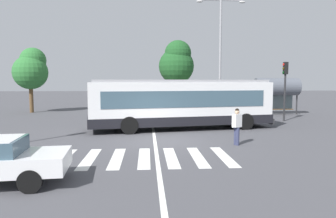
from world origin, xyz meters
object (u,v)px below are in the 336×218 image
object	(u,v)px
city_transit_bus	(181,104)
parked_car_champagne	(191,103)
traffic_light_far_corner	(285,81)
pedestrian_crossing_street	(237,124)
twin_arm_street_lamp	(220,45)
parked_car_silver	(165,103)
bus_stop_shelter	(277,87)
background_tree_left	(31,69)
background_tree_right	(177,63)
parked_car_red	(137,103)

from	to	relation	value
city_transit_bus	parked_car_champagne	distance (m)	12.21
traffic_light_far_corner	pedestrian_crossing_street	bearing A→B (deg)	-125.95
pedestrian_crossing_street	twin_arm_street_lamp	bearing A→B (deg)	79.93
traffic_light_far_corner	twin_arm_street_lamp	size ratio (longest dim) A/B	0.43
pedestrian_crossing_street	parked_car_silver	world-z (taller)	pedestrian_crossing_street
city_transit_bus	bus_stop_shelter	xyz separation A→B (m)	(9.44, 7.87, 0.83)
bus_stop_shelter	background_tree_left	xyz separation A→B (m)	(-22.45, 3.27, 1.70)
traffic_light_far_corner	background_tree_right	xyz separation A→B (m)	(-6.97, 11.15, 2.01)
bus_stop_shelter	background_tree_right	size ratio (longest dim) A/B	0.53
pedestrian_crossing_street	parked_car_champagne	xyz separation A→B (m)	(0.29, 17.02, -0.20)
background_tree_right	city_transit_bus	bearing A→B (deg)	-94.43
pedestrian_crossing_street	background_tree_right	xyz separation A→B (m)	(-0.92, 19.49, 3.99)
parked_car_champagne	bus_stop_shelter	size ratio (longest dim) A/B	1.16
pedestrian_crossing_street	bus_stop_shelter	xyz separation A→B (m)	(7.40, 12.93, 1.45)
bus_stop_shelter	background_tree_left	distance (m)	22.75
city_transit_bus	parked_car_red	distance (m)	12.46
city_transit_bus	bus_stop_shelter	distance (m)	12.32
background_tree_left	city_transit_bus	bearing A→B (deg)	-40.57
traffic_light_far_corner	bus_stop_shelter	bearing A→B (deg)	73.62
parked_car_champagne	twin_arm_street_lamp	bearing A→B (deg)	-55.96
parked_car_red	bus_stop_shelter	size ratio (longest dim) A/B	1.16
parked_car_champagne	pedestrian_crossing_street	bearing A→B (deg)	-90.97
parked_car_red	traffic_light_far_corner	distance (m)	14.37
traffic_light_far_corner	bus_stop_shelter	world-z (taller)	traffic_light_far_corner
city_transit_bus	parked_car_champagne	xyz separation A→B (m)	(2.33, 11.95, -0.82)
city_transit_bus	traffic_light_far_corner	size ratio (longest dim) A/B	2.66
background_tree_right	twin_arm_street_lamp	bearing A→B (deg)	-59.31
parked_car_red	background_tree_left	distance (m)	10.51
pedestrian_crossing_street	bus_stop_shelter	size ratio (longest dim) A/B	0.44
twin_arm_street_lamp	background_tree_left	world-z (taller)	twin_arm_street_lamp
parked_car_red	bus_stop_shelter	bearing A→B (deg)	-18.38
parked_car_champagne	background_tree_left	bearing A→B (deg)	-176.96
parked_car_silver	background_tree_right	xyz separation A→B (m)	(1.44, 2.67, 4.19)
pedestrian_crossing_street	twin_arm_street_lamp	xyz separation A→B (m)	(2.45, 13.81, 5.24)
pedestrian_crossing_street	traffic_light_far_corner	size ratio (longest dim) A/B	0.39
twin_arm_street_lamp	bus_stop_shelter	bearing A→B (deg)	-10.04
pedestrian_crossing_street	background_tree_left	world-z (taller)	background_tree_left
bus_stop_shelter	background_tree_left	size ratio (longest dim) A/B	0.64
parked_car_champagne	traffic_light_far_corner	bearing A→B (deg)	-56.39
twin_arm_street_lamp	parked_car_red	bearing A→B (deg)	156.56
pedestrian_crossing_street	parked_car_champagne	distance (m)	17.02
city_transit_bus	background_tree_right	bearing A→B (deg)	85.57
traffic_light_far_corner	twin_arm_street_lamp	xyz separation A→B (m)	(-3.60, 5.47, 3.25)
parked_car_champagne	city_transit_bus	bearing A→B (deg)	-101.01
parked_car_champagne	traffic_light_far_corner	distance (m)	10.64
parked_car_red	bus_stop_shelter	distance (m)	13.31
background_tree_left	pedestrian_crossing_street	bearing A→B (deg)	-47.11
traffic_light_far_corner	background_tree_right	world-z (taller)	background_tree_right
bus_stop_shelter	twin_arm_street_lamp	size ratio (longest dim) A/B	0.38
pedestrian_crossing_street	traffic_light_far_corner	xyz separation A→B (m)	(6.05, 8.34, 1.99)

